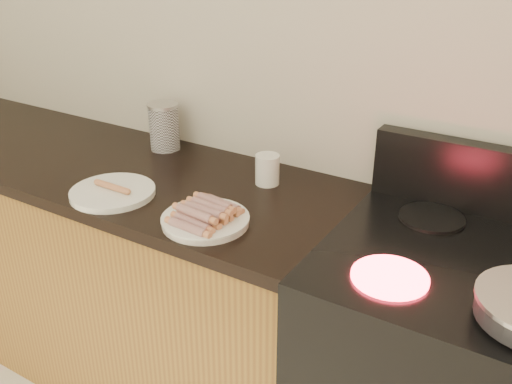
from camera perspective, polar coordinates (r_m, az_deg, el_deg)
The scene contains 12 objects.
wall_back at distance 1.88m, azimuth 1.56°, elevation 14.47°, with size 4.00×0.04×2.60m, color silver.
cabinet_base at distance 2.41m, azimuth -17.20°, elevation -6.41°, with size 2.20×0.59×0.86m, color olive.
counter_slab at distance 2.22m, azimuth -18.69°, elevation 3.52°, with size 2.20×0.62×0.04m, color black.
stove_panel at distance 1.70m, azimuth 24.12°, elevation 0.58°, with size 0.76×0.06×0.20m, color black.
burner_near_left at distance 1.37m, azimuth 13.23°, elevation -8.27°, with size 0.18×0.18×0.01m, color #FF1E2D.
burner_far_left at distance 1.66m, azimuth 17.16°, elevation -2.47°, with size 0.18×0.18×0.01m, color black.
main_plate at distance 1.59m, azimuth -5.08°, elevation -2.94°, with size 0.24×0.24×0.02m, color white.
side_plate at distance 1.80m, azimuth -14.14°, elevation -0.03°, with size 0.26×0.26×0.02m, color silver.
hotdog_pile at distance 1.57m, azimuth -5.12°, elevation -2.02°, with size 0.12×0.20×0.05m.
plain_sausages at distance 1.79m, azimuth -14.20°, elevation 0.52°, with size 0.13×0.02×0.02m.
canister at distance 2.10m, azimuth -9.17°, elevation 6.48°, with size 0.11×0.11×0.17m.
mug at distance 1.81m, azimuth 1.14°, elevation 2.26°, with size 0.08×0.08×0.10m, color white.
Camera 1 is at (0.92, 0.40, 1.67)m, focal length 40.00 mm.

